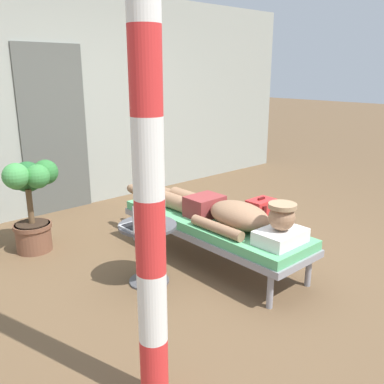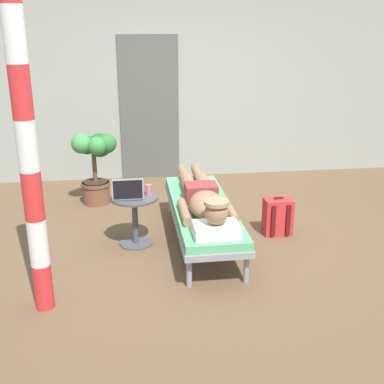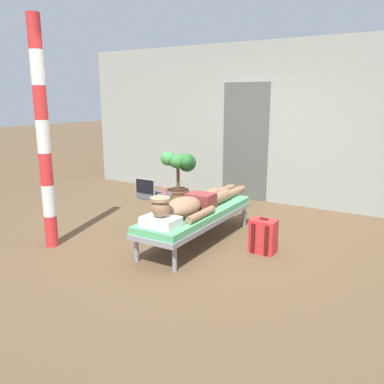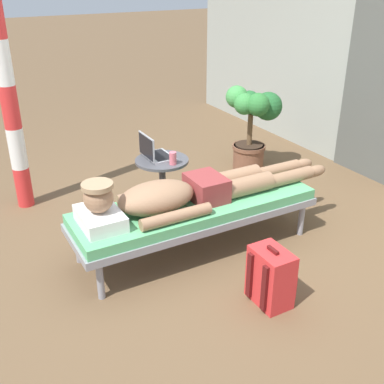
{
  "view_description": "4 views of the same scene",
  "coord_description": "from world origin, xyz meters",
  "px_view_note": "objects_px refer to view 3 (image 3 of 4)",
  "views": [
    {
      "loc": [
        -2.56,
        -2.55,
        1.74
      ],
      "look_at": [
        0.01,
        0.31,
        0.61
      ],
      "focal_mm": 39.16,
      "sensor_mm": 36.0,
      "label": 1
    },
    {
      "loc": [
        -0.73,
        -4.56,
        2.19
      ],
      "look_at": [
        -0.07,
        0.26,
        0.48
      ],
      "focal_mm": 45.32,
      "sensor_mm": 36.0,
      "label": 2
    },
    {
      "loc": [
        2.45,
        -4.09,
        1.8
      ],
      "look_at": [
        -0.1,
        0.09,
        0.63
      ],
      "focal_mm": 37.33,
      "sensor_mm": 36.0,
      "label": 3
    },
    {
      "loc": [
        2.88,
        -1.59,
        2.09
      ],
      "look_at": [
        -0.01,
        0.01,
        0.5
      ],
      "focal_mm": 44.33,
      "sensor_mm": 36.0,
      "label": 4
    }
  ],
  "objects_px": {
    "potted_plant": "(180,173)",
    "side_table": "(155,206)",
    "person_reclining": "(193,204)",
    "laptop": "(148,190)",
    "drink_glass": "(165,191)",
    "porch_post": "(43,137)",
    "backpack": "(263,236)",
    "lounge_chair": "(197,216)"
  },
  "relations": [
    {
      "from": "side_table",
      "to": "potted_plant",
      "type": "bearing_deg",
      "value": 108.84
    },
    {
      "from": "side_table",
      "to": "porch_post",
      "type": "distance_m",
      "value": 1.66
    },
    {
      "from": "lounge_chair",
      "to": "laptop",
      "type": "distance_m",
      "value": 0.79
    },
    {
      "from": "laptop",
      "to": "drink_glass",
      "type": "relative_size",
      "value": 2.81
    },
    {
      "from": "backpack",
      "to": "porch_post",
      "type": "xyz_separation_m",
      "value": [
        -2.3,
        -1.16,
        1.15
      ]
    },
    {
      "from": "lounge_chair",
      "to": "side_table",
      "type": "distance_m",
      "value": 0.7
    },
    {
      "from": "side_table",
      "to": "potted_plant",
      "type": "xyz_separation_m",
      "value": [
        -0.45,
        1.31,
        0.21
      ]
    },
    {
      "from": "person_reclining",
      "to": "drink_glass",
      "type": "relative_size",
      "value": 19.68
    },
    {
      "from": "potted_plant",
      "to": "drink_glass",
      "type": "bearing_deg",
      "value": -64.91
    },
    {
      "from": "laptop",
      "to": "porch_post",
      "type": "height_order",
      "value": "porch_post"
    },
    {
      "from": "porch_post",
      "to": "drink_glass",
      "type": "bearing_deg",
      "value": 51.06
    },
    {
      "from": "potted_plant",
      "to": "porch_post",
      "type": "bearing_deg",
      "value": -97.52
    },
    {
      "from": "laptop",
      "to": "drink_glass",
      "type": "xyz_separation_m",
      "value": [
        0.21,
        0.09,
        -0.0
      ]
    },
    {
      "from": "drink_glass",
      "to": "potted_plant",
      "type": "height_order",
      "value": "potted_plant"
    },
    {
      "from": "potted_plant",
      "to": "person_reclining",
      "type": "bearing_deg",
      "value": -51.96
    },
    {
      "from": "side_table",
      "to": "drink_glass",
      "type": "bearing_deg",
      "value": 13.1
    },
    {
      "from": "side_table",
      "to": "laptop",
      "type": "xyz_separation_m",
      "value": [
        -0.06,
        -0.05,
        0.23
      ]
    },
    {
      "from": "drink_glass",
      "to": "backpack",
      "type": "relative_size",
      "value": 0.26
    },
    {
      "from": "drink_glass",
      "to": "porch_post",
      "type": "relative_size",
      "value": 0.04
    },
    {
      "from": "backpack",
      "to": "porch_post",
      "type": "bearing_deg",
      "value": -153.33
    },
    {
      "from": "laptop",
      "to": "backpack",
      "type": "bearing_deg",
      "value": 4.01
    },
    {
      "from": "potted_plant",
      "to": "side_table",
      "type": "bearing_deg",
      "value": -71.16
    },
    {
      "from": "side_table",
      "to": "laptop",
      "type": "distance_m",
      "value": 0.24
    },
    {
      "from": "laptop",
      "to": "drink_glass",
      "type": "height_order",
      "value": "laptop"
    },
    {
      "from": "lounge_chair",
      "to": "drink_glass",
      "type": "relative_size",
      "value": 17.93
    },
    {
      "from": "side_table",
      "to": "potted_plant",
      "type": "distance_m",
      "value": 1.4
    },
    {
      "from": "side_table",
      "to": "laptop",
      "type": "bearing_deg",
      "value": -139.48
    },
    {
      "from": "porch_post",
      "to": "person_reclining",
      "type": "bearing_deg",
      "value": 33.03
    },
    {
      "from": "person_reclining",
      "to": "side_table",
      "type": "relative_size",
      "value": 4.15
    },
    {
      "from": "backpack",
      "to": "person_reclining",
      "type": "bearing_deg",
      "value": -166.1
    },
    {
      "from": "potted_plant",
      "to": "laptop",
      "type": "bearing_deg",
      "value": -74.13
    },
    {
      "from": "person_reclining",
      "to": "side_table",
      "type": "xyz_separation_m",
      "value": [
        -0.69,
        0.15,
        -0.16
      ]
    },
    {
      "from": "side_table",
      "to": "drink_glass",
      "type": "relative_size",
      "value": 4.74
    },
    {
      "from": "laptop",
      "to": "porch_post",
      "type": "bearing_deg",
      "value": -123.97
    },
    {
      "from": "side_table",
      "to": "porch_post",
      "type": "bearing_deg",
      "value": -124.87
    },
    {
      "from": "side_table",
      "to": "backpack",
      "type": "height_order",
      "value": "side_table"
    },
    {
      "from": "lounge_chair",
      "to": "laptop",
      "type": "xyz_separation_m",
      "value": [
        -0.75,
        -0.0,
        0.24
      ]
    },
    {
      "from": "person_reclining",
      "to": "porch_post",
      "type": "xyz_separation_m",
      "value": [
        -1.46,
        -0.95,
        0.83
      ]
    },
    {
      "from": "lounge_chair",
      "to": "laptop",
      "type": "height_order",
      "value": "laptop"
    },
    {
      "from": "person_reclining",
      "to": "potted_plant",
      "type": "distance_m",
      "value": 1.85
    },
    {
      "from": "lounge_chair",
      "to": "side_table",
      "type": "height_order",
      "value": "side_table"
    },
    {
      "from": "backpack",
      "to": "drink_glass",
      "type": "bearing_deg",
      "value": -178.93
    }
  ]
}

